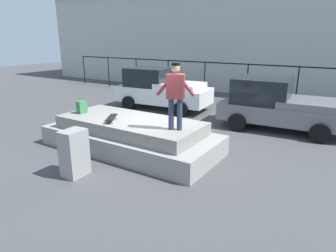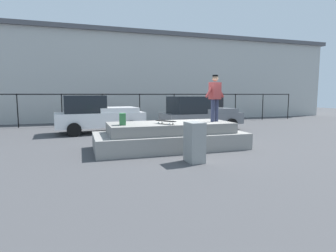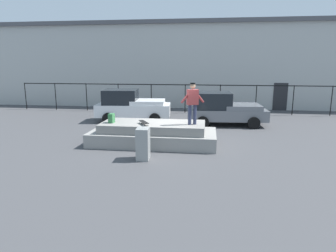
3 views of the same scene
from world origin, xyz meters
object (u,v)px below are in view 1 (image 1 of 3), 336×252
skateboard (112,118)px  utility_box (74,153)px  backpack (82,107)px  car_grey_pickup_mid (277,104)px  skateboarder (175,92)px  car_white_pickup_near (161,89)px

skateboard → utility_box: utility_box is taller
backpack → car_grey_pickup_mid: bearing=-39.9°
skateboarder → car_grey_pickup_mid: bearing=72.7°
skateboard → utility_box: size_ratio=0.67×
utility_box → backpack: bearing=130.7°
skateboarder → skateboard: size_ratio=2.22×
car_white_pickup_near → car_grey_pickup_mid: car_white_pickup_near is taller
backpack → utility_box: backpack is taller
backpack → car_white_pickup_near: (-0.51, 5.20, -0.20)m
skateboarder → utility_box: skateboarder is taller
skateboarder → utility_box: bearing=-130.0°
backpack → car_grey_pickup_mid: (4.88, 4.82, -0.23)m
skateboard → utility_box: (0.33, -1.68, -0.46)m
skateboarder → backpack: bearing=-178.5°
skateboarder → car_grey_pickup_mid: 5.06m
car_white_pickup_near → utility_box: size_ratio=3.88×
backpack → car_grey_pickup_mid: size_ratio=0.09×
skateboarder → skateboard: bearing=-172.1°
skateboard → car_grey_pickup_mid: car_grey_pickup_mid is taller
skateboarder → car_white_pickup_near: 6.52m
skateboard → backpack: size_ratio=1.98×
car_white_pickup_near → car_grey_pickup_mid: size_ratio=1.00×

